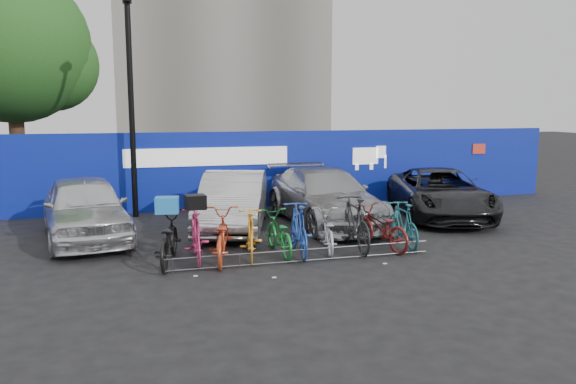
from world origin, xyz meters
name	(u,v)px	position (x,y,z in m)	size (l,w,h in m)	color
ground	(294,256)	(0.00, 0.00, 0.00)	(100.00, 100.00, 0.00)	black
hoarding	(240,170)	(0.01, 6.00, 1.20)	(22.00, 0.18, 2.40)	#0A2093
tree	(19,50)	(-6.77, 10.06, 5.07)	(5.40, 5.20, 7.80)	#382314
lamppost	(131,103)	(-3.20, 5.40, 3.27)	(0.25, 0.50, 6.11)	black
bike_rack	(302,255)	(0.00, -0.60, 0.16)	(5.60, 0.03, 0.30)	#595B60
car_0	(85,208)	(-4.38, 2.78, 0.77)	(1.82, 4.52, 1.54)	silver
car_1	(233,201)	(-0.77, 2.96, 0.74)	(1.56, 4.47, 1.47)	#B4B5B9
car_2	(324,196)	(1.76, 3.04, 0.74)	(2.09, 5.13, 1.49)	#999A9E
car_3	(440,193)	(5.26, 2.98, 0.69)	(2.30, 4.98, 1.38)	black
bike_0	(168,239)	(-2.62, 0.07, 0.53)	(0.70, 2.00, 1.05)	black
bike_1	(196,235)	(-2.06, 0.14, 0.55)	(0.51, 1.82, 1.09)	#D6346D
bike_2	(221,236)	(-1.56, 0.01, 0.53)	(0.70, 2.02, 1.06)	#CA4421
bike_3	(251,234)	(-0.93, 0.07, 0.51)	(0.48, 1.71, 1.03)	#FFA82C
bike_4	(279,233)	(-0.29, 0.20, 0.46)	(0.61, 1.75, 0.92)	#198031
bike_5	(299,229)	(0.12, 0.06, 0.56)	(0.53, 1.87, 1.13)	#254BB1
bike_6	(327,231)	(0.81, 0.19, 0.45)	(0.60, 1.72, 0.90)	#B0B2B9
bike_7	(354,223)	(1.43, 0.13, 0.60)	(0.57, 2.01, 1.21)	black
bike_8	(380,228)	(2.03, 0.05, 0.48)	(0.64, 1.85, 0.97)	maroon
bike_9	(403,224)	(2.61, 0.10, 0.52)	(0.48, 1.71, 1.03)	#206873
cargo_crate	(167,205)	(-2.62, 0.07, 1.21)	(0.45, 0.35, 0.32)	blue
cargo_topcase	(195,202)	(-2.06, 0.14, 1.24)	(0.40, 0.35, 0.29)	black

